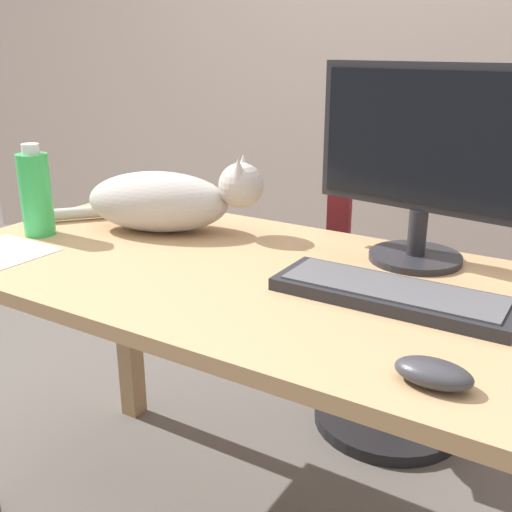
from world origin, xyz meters
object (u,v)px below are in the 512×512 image
object	(u,v)px
computer_mouse	(433,373)
water_bottle	(36,193)
keyboard	(392,294)
cat	(167,200)
office_chair	(379,317)
monitor	(424,157)

from	to	relation	value
computer_mouse	water_bottle	xyz separation A→B (m)	(-1.04, 0.19, 0.09)
keyboard	cat	distance (m)	0.65
cat	water_bottle	xyz separation A→B (m)	(-0.25, -0.19, 0.02)
water_bottle	computer_mouse	bearing A→B (deg)	-10.41
keyboard	water_bottle	xyz separation A→B (m)	(-0.89, -0.06, 0.09)
office_chair	water_bottle	size ratio (longest dim) A/B	3.97
cat	monitor	bearing A→B (deg)	10.07
office_chair	cat	size ratio (longest dim) A/B	1.53
cat	computer_mouse	xyz separation A→B (m)	(0.78, -0.38, -0.06)
monitor	computer_mouse	distance (m)	0.56
keyboard	computer_mouse	size ratio (longest dim) A/B	4.00
cat	water_bottle	world-z (taller)	water_bottle
cat	computer_mouse	world-z (taller)	cat
monitor	cat	world-z (taller)	monitor
computer_mouse	water_bottle	distance (m)	1.06
office_chair	monitor	size ratio (longest dim) A/B	1.86
monitor	office_chair	bearing A→B (deg)	116.91
computer_mouse	monitor	bearing A→B (deg)	110.42
cat	office_chair	bearing A→B (deg)	54.76
monitor	keyboard	xyz separation A→B (m)	(0.03, -0.24, -0.21)
cat	computer_mouse	size ratio (longest dim) A/B	5.29
cat	water_bottle	distance (m)	0.32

